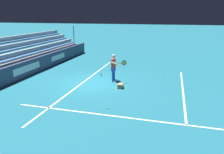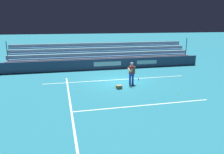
{
  "view_description": "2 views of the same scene",
  "coord_description": "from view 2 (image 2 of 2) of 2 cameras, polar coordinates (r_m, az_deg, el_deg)",
  "views": [
    {
      "loc": [
        12.19,
        4.75,
        4.14
      ],
      "look_at": [
        0.83,
        1.6,
        0.72
      ],
      "focal_mm": 35.0,
      "sensor_mm": 36.0,
      "label": 1
    },
    {
      "loc": [
        4.53,
        16.49,
        4.6
      ],
      "look_at": [
        0.94,
        1.55,
        0.78
      ],
      "focal_mm": 35.0,
      "sensor_mm": 36.0,
      "label": 2
    }
  ],
  "objects": [
    {
      "name": "ground_plane",
      "position": [
        17.71,
        1.81,
        -1.1
      ],
      "size": [
        160.0,
        160.0,
        0.0
      ],
      "primitive_type": "plane",
      "color": "#1E6B7F"
    },
    {
      "name": "court_baseline_white",
      "position": [
        18.18,
        1.39,
        -0.69
      ],
      "size": [
        12.0,
        0.1,
        0.01
      ],
      "primitive_type": "cube",
      "color": "white",
      "rests_on": "ground"
    },
    {
      "name": "court_sideline_white",
      "position": [
        13.32,
        -10.91,
        -6.5
      ],
      "size": [
        0.1,
        12.0,
        0.01
      ],
      "primitive_type": "cube",
      "color": "white",
      "rests_on": "ground"
    },
    {
      "name": "court_service_line_white",
      "position": [
        12.75,
        8.38,
        -7.33
      ],
      "size": [
        8.22,
        0.1,
        0.01
      ],
      "primitive_type": "cube",
      "color": "white",
      "rests_on": "ground"
    },
    {
      "name": "back_wall_sponsor_board",
      "position": [
        22.06,
        -1.39,
        3.38
      ],
      "size": [
        20.17,
        0.25,
        1.1
      ],
      "color": "#384260",
      "rests_on": "ground"
    },
    {
      "name": "bleacher_stand",
      "position": [
        23.8,
        -2.34,
        4.58
      ],
      "size": [
        19.16,
        2.4,
        2.95
      ],
      "color": "#9EA3A8",
      "rests_on": "ground"
    },
    {
      "name": "tennis_player",
      "position": [
        16.46,
        5.14,
        0.89
      ],
      "size": [
        0.58,
        1.0,
        1.71
      ],
      "color": "blue",
      "rests_on": "ground"
    },
    {
      "name": "ball_box_cardboard",
      "position": [
        15.66,
        1.86,
        -2.63
      ],
      "size": [
        0.42,
        0.33,
        0.26
      ],
      "primitive_type": "cube",
      "rotation": [
        0.0,
        0.0,
        0.07
      ],
      "color": "#A87F51",
      "rests_on": "ground"
    },
    {
      "name": "tennis_ball_far_left",
      "position": [
        15.93,
        0.49,
        -2.7
      ],
      "size": [
        0.07,
        0.07,
        0.07
      ],
      "primitive_type": "sphere",
      "color": "#CCE533",
      "rests_on": "ground"
    },
    {
      "name": "tennis_ball_far_right",
      "position": [
        19.63,
        14.01,
        0.09
      ],
      "size": [
        0.07,
        0.07,
        0.07
      ],
      "primitive_type": "sphere",
      "color": "#CCE533",
      "rests_on": "ground"
    },
    {
      "name": "tennis_ball_midcourt",
      "position": [
        15.13,
        -8.67,
        -3.77
      ],
      "size": [
        0.07,
        0.07,
        0.07
      ],
      "primitive_type": "sphere",
      "color": "#CCE533",
      "rests_on": "ground"
    },
    {
      "name": "tennis_ball_toward_net",
      "position": [
        19.21,
        8.69,
        0.05
      ],
      "size": [
        0.07,
        0.07,
        0.07
      ],
      "primitive_type": "sphere",
      "color": "#CCE533",
      "rests_on": "ground"
    },
    {
      "name": "tennis_ball_stray_back",
      "position": [
        14.98,
        17.09,
        -4.43
      ],
      "size": [
        0.07,
        0.07,
        0.07
      ],
      "primitive_type": "sphere",
      "color": "#CCE533",
      "rests_on": "ground"
    },
    {
      "name": "tennis_ball_on_baseline",
      "position": [
        17.1,
        11.91,
        -1.84
      ],
      "size": [
        0.07,
        0.07,
        0.07
      ],
      "primitive_type": "sphere",
      "color": "#CCE533",
      "rests_on": "ground"
    },
    {
      "name": "water_bottle",
      "position": [
        18.05,
        6.91,
        -0.54
      ],
      "size": [
        0.07,
        0.07,
        0.22
      ],
      "primitive_type": "cylinder",
      "color": "#33B2E5",
      "rests_on": "ground"
    }
  ]
}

